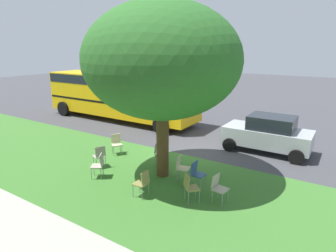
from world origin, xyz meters
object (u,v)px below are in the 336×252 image
object	(u,v)px
chair_6	(218,186)
chair_8	(116,142)
chair_2	(100,155)
chair_3	(143,182)
school_bus	(120,92)
street_tree	(162,61)
parked_car	(268,134)
chair_5	(190,186)
chair_0	(181,166)
chair_7	(160,152)
chair_1	(99,164)
chair_4	(197,172)

from	to	relation	value
chair_6	chair_8	distance (m)	5.56
chair_2	chair_3	size ratio (longest dim) A/B	1.00
school_bus	street_tree	bearing A→B (deg)	141.47
chair_2	parked_car	xyz separation A→B (m)	(-5.01, -5.31, 0.32)
chair_6	chair_5	bearing A→B (deg)	31.43
chair_2	chair_3	distance (m)	2.93
chair_0	chair_8	bearing A→B (deg)	-10.86
street_tree	chair_7	size ratio (longest dim) A/B	6.86
chair_0	chair_2	world-z (taller)	same
chair_3	chair_1	bearing A→B (deg)	-7.16
chair_1	chair_5	size ratio (longest dim) A/B	1.00
chair_0	chair_2	distance (m)	3.29
chair_1	chair_8	bearing A→B (deg)	-62.49
parked_car	school_bus	world-z (taller)	school_bus
chair_3	school_bus	world-z (taller)	school_bus
street_tree	parked_car	xyz separation A→B (m)	(-2.57, -4.58, -3.25)
chair_4	parked_car	distance (m)	4.85
chair_5	chair_8	world-z (taller)	same
chair_0	chair_6	world-z (taller)	same
chair_3	chair_5	xyz separation A→B (m)	(-1.37, -0.54, 0.00)
chair_1	chair_5	distance (m)	3.55
chair_4	parked_car	world-z (taller)	parked_car
chair_2	chair_6	xyz separation A→B (m)	(-4.89, -0.06, 0.00)
street_tree	chair_4	xyz separation A→B (m)	(-1.45, 0.13, -3.57)
chair_4	parked_car	bearing A→B (deg)	-103.41
chair_5	parked_car	size ratio (longest dim) A/B	0.24
chair_0	school_bus	distance (m)	9.51
street_tree	chair_4	distance (m)	3.86
chair_3	chair_6	world-z (taller)	same
chair_7	street_tree	bearing A→B (deg)	129.89
street_tree	chair_0	size ratio (longest dim) A/B	6.86
chair_3	school_bus	bearing A→B (deg)	-44.59
chair_0	school_bus	world-z (taller)	school_bus
chair_5	chair_6	world-z (taller)	same
chair_8	school_bus	xyz separation A→B (m)	(4.00, -4.77, 1.24)
chair_1	chair_3	bearing A→B (deg)	172.84
chair_0	parked_car	bearing A→B (deg)	-111.74
chair_6	chair_3	bearing A→B (deg)	25.06
street_tree	chair_7	world-z (taller)	street_tree
street_tree	chair_3	xyz separation A→B (m)	(-0.35, 1.66, -3.57)
parked_car	chair_1	bearing A→B (deg)	53.68
parked_car	chair_8	bearing A→B (deg)	34.93
chair_8	chair_5	bearing A→B (deg)	158.14
street_tree	chair_1	distance (m)	4.24
school_bus	chair_1	bearing A→B (deg)	126.53
chair_1	chair_2	xyz separation A→B (m)	(0.62, -0.65, 0.00)
chair_3	chair_0	bearing A→B (deg)	-103.59
chair_2	chair_4	xyz separation A→B (m)	(-3.88, -0.61, 0.00)
chair_6	chair_7	world-z (taller)	same
chair_0	chair_3	xyz separation A→B (m)	(0.41, 1.69, 0.00)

